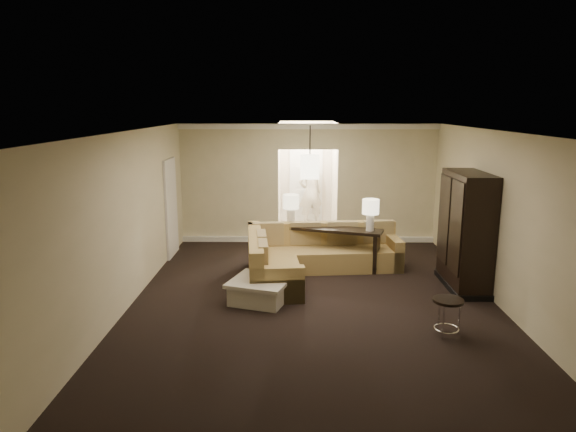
{
  "coord_description": "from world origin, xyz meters",
  "views": [
    {
      "loc": [
        -0.33,
        -7.98,
        3.18
      ],
      "look_at": [
        -0.44,
        1.2,
        1.22
      ],
      "focal_mm": 32.0,
      "sensor_mm": 36.0,
      "label": 1
    }
  ],
  "objects_px": {
    "armoire": "(465,233)",
    "drink_table": "(448,309)",
    "coffee_table": "(261,290)",
    "person": "(311,189)",
    "sectional_sofa": "(308,256)",
    "console_table": "(329,243)"
  },
  "relations": [
    {
      "from": "console_table",
      "to": "drink_table",
      "type": "bearing_deg",
      "value": -46.83
    },
    {
      "from": "sectional_sofa",
      "to": "drink_table",
      "type": "height_order",
      "value": "sectional_sofa"
    },
    {
      "from": "armoire",
      "to": "person",
      "type": "xyz_separation_m",
      "value": [
        -2.57,
        4.79,
        0.02
      ]
    },
    {
      "from": "console_table",
      "to": "armoire",
      "type": "distance_m",
      "value": 2.64
    },
    {
      "from": "sectional_sofa",
      "to": "coffee_table",
      "type": "bearing_deg",
      "value": -126.0
    },
    {
      "from": "coffee_table",
      "to": "person",
      "type": "relative_size",
      "value": 0.58
    },
    {
      "from": "sectional_sofa",
      "to": "drink_table",
      "type": "relative_size",
      "value": 5.74
    },
    {
      "from": "sectional_sofa",
      "to": "person",
      "type": "xyz_separation_m",
      "value": [
        0.17,
        4.09,
        0.66
      ]
    },
    {
      "from": "armoire",
      "to": "drink_table",
      "type": "height_order",
      "value": "armoire"
    },
    {
      "from": "console_table",
      "to": "armoire",
      "type": "height_order",
      "value": "armoire"
    },
    {
      "from": "console_table",
      "to": "armoire",
      "type": "bearing_deg",
      "value": -8.68
    },
    {
      "from": "armoire",
      "to": "console_table",
      "type": "bearing_deg",
      "value": 152.82
    },
    {
      "from": "coffee_table",
      "to": "drink_table",
      "type": "bearing_deg",
      "value": -25.19
    },
    {
      "from": "sectional_sofa",
      "to": "coffee_table",
      "type": "relative_size",
      "value": 2.6
    },
    {
      "from": "coffee_table",
      "to": "armoire",
      "type": "distance_m",
      "value": 3.73
    },
    {
      "from": "person",
      "to": "coffee_table",
      "type": "bearing_deg",
      "value": 60.37
    },
    {
      "from": "console_table",
      "to": "person",
      "type": "relative_size",
      "value": 1.05
    },
    {
      "from": "drink_table",
      "to": "person",
      "type": "bearing_deg",
      "value": 104.27
    },
    {
      "from": "sectional_sofa",
      "to": "drink_table",
      "type": "distance_m",
      "value": 3.28
    },
    {
      "from": "drink_table",
      "to": "person",
      "type": "relative_size",
      "value": 0.26
    },
    {
      "from": "armoire",
      "to": "drink_table",
      "type": "bearing_deg",
      "value": -113.2
    },
    {
      "from": "drink_table",
      "to": "person",
      "type": "height_order",
      "value": "person"
    }
  ]
}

